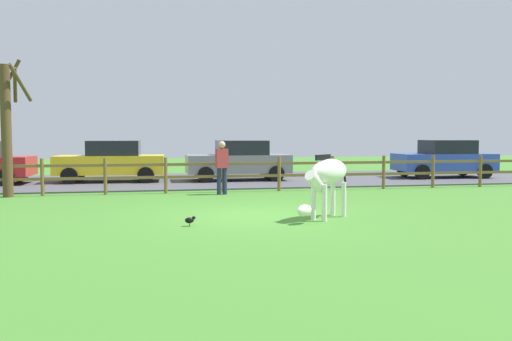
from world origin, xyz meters
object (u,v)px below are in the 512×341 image
zebra (327,177)px  parked_car_blue (444,158)px  bare_tree (7,126)px  parked_car_grey (239,160)px  visitor_near_fence (222,165)px  parked_car_yellow (111,161)px  crow_on_grass (190,220)px

zebra → parked_car_blue: (8.28, 9.23, -0.08)m
bare_tree → parked_car_blue: size_ratio=1.00×
parked_car_grey → bare_tree: bearing=-153.0°
zebra → parked_car_blue: size_ratio=0.39×
bare_tree → zebra: bearing=-36.1°
parked_car_blue → bare_tree: bearing=-167.8°
parked_car_grey → visitor_near_fence: 4.58m
visitor_near_fence → parked_car_yellow: bearing=127.5°
visitor_near_fence → crow_on_grass: bearing=-104.0°
crow_on_grass → parked_car_grey: size_ratio=0.05×
parked_car_blue → parked_car_yellow: 13.52m
bare_tree → zebra: 9.81m
crow_on_grass → visitor_near_fence: 5.75m
bare_tree → zebra: bare_tree is taller
parked_car_grey → parked_car_yellow: (-4.86, 0.29, 0.00)m
zebra → visitor_near_fence: bearing=107.4°
crow_on_grass → parked_car_grey: (2.63, 9.93, 0.72)m
parked_car_yellow → visitor_near_fence: 5.92m
parked_car_grey → parked_car_yellow: same height
bare_tree → parked_car_grey: (7.50, 3.83, -1.25)m
parked_car_grey → zebra: bearing=-87.8°
parked_car_blue → parked_car_yellow: (-13.50, 0.62, 0.00)m
zebra → visitor_near_fence: visitor_near_fence is taller
bare_tree → visitor_near_fence: bearing=-5.3°
zebra → crow_on_grass: (-3.00, -0.36, -0.80)m
crow_on_grass → visitor_near_fence: size_ratio=0.13×
crow_on_grass → parked_car_grey: 10.29m
crow_on_grass → parked_car_blue: size_ratio=0.05×
parked_car_grey → parked_car_blue: same height
parked_car_blue → parked_car_yellow: same height
bare_tree → zebra: size_ratio=2.55×
zebra → parked_car_grey: (-0.37, 9.56, -0.08)m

